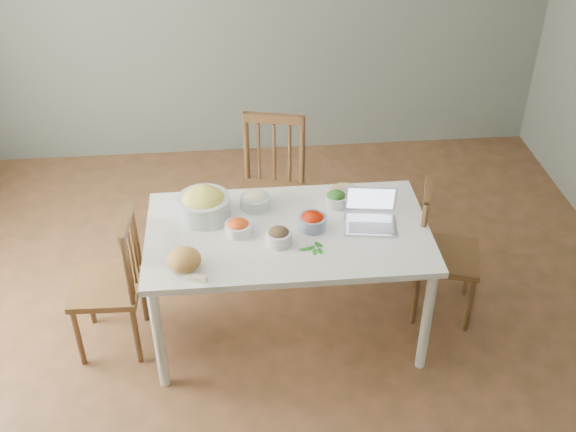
{
  "coord_description": "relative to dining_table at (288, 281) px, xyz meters",
  "views": [
    {
      "loc": [
        -0.21,
        -3.07,
        3.18
      ],
      "look_at": [
        0.09,
        0.17,
        0.87
      ],
      "focal_mm": 43.44,
      "sensor_mm": 36.0,
      "label": 1
    }
  ],
  "objects": [
    {
      "name": "floor",
      "position": [
        -0.09,
        -0.17,
        -0.39
      ],
      "size": [
        5.0,
        5.0,
        0.0
      ],
      "primitive_type": "cube",
      "color": "#49351D",
      "rests_on": "ground"
    },
    {
      "name": "wall_back",
      "position": [
        -0.09,
        2.33,
        0.96
      ],
      "size": [
        5.0,
        0.0,
        2.7
      ],
      "primitive_type": "cube",
      "color": "#61675D",
      "rests_on": "ground"
    },
    {
      "name": "dining_table",
      "position": [
        0.0,
        0.0,
        0.0
      ],
      "size": [
        1.65,
        0.93,
        0.77
      ],
      "primitive_type": null,
      "color": "white",
      "rests_on": "floor"
    },
    {
      "name": "chair_far",
      "position": [
        -0.05,
        0.77,
        0.13
      ],
      "size": [
        0.54,
        0.53,
        1.03
      ],
      "primitive_type": null,
      "rotation": [
        0.0,
        0.0,
        -0.23
      ],
      "color": "#43270F",
      "rests_on": "floor"
    },
    {
      "name": "chair_left",
      "position": [
        -1.09,
        -0.03,
        0.09
      ],
      "size": [
        0.41,
        0.43,
        0.95
      ],
      "primitive_type": null,
      "rotation": [
        0.0,
        0.0,
        -1.6
      ],
      "color": "#43270F",
      "rests_on": "floor"
    },
    {
      "name": "chair_right",
      "position": [
        1.02,
        0.08,
        0.08
      ],
      "size": [
        0.49,
        0.51,
        0.93
      ],
      "primitive_type": null,
      "rotation": [
        0.0,
        0.0,
        1.28
      ],
      "color": "#43270F",
      "rests_on": "floor"
    },
    {
      "name": "bread_boule",
      "position": [
        -0.59,
        -0.29,
        0.45
      ],
      "size": [
        0.22,
        0.22,
        0.12
      ],
      "primitive_type": "ellipsoid",
      "rotation": [
        0.0,
        0.0,
        0.21
      ],
      "color": "#9F793E",
      "rests_on": "dining_table"
    },
    {
      "name": "butter_stick",
      "position": [
        -0.52,
        -0.4,
        0.4
      ],
      "size": [
        0.11,
        0.07,
        0.03
      ],
      "primitive_type": "cube",
      "rotation": [
        0.0,
        0.0,
        -0.37
      ],
      "color": "beige",
      "rests_on": "dining_table"
    },
    {
      "name": "bowl_squash",
      "position": [
        -0.48,
        0.18,
        0.48
      ],
      "size": [
        0.4,
        0.4,
        0.18
      ],
      "primitive_type": null,
      "rotation": [
        0.0,
        0.0,
        0.35
      ],
      "color": "yellow",
      "rests_on": "dining_table"
    },
    {
      "name": "bowl_carrot",
      "position": [
        -0.29,
        -0.0,
        0.43
      ],
      "size": [
        0.18,
        0.18,
        0.09
      ],
      "primitive_type": null,
      "rotation": [
        0.0,
        0.0,
        0.19
      ],
      "color": "#E85A21",
      "rests_on": "dining_table"
    },
    {
      "name": "bowl_onion",
      "position": [
        -0.18,
        0.26,
        0.44
      ],
      "size": [
        0.23,
        0.23,
        0.1
      ],
      "primitive_type": null,
      "rotation": [
        0.0,
        0.0,
        0.33
      ],
      "color": "#F9EDCB",
      "rests_on": "dining_table"
    },
    {
      "name": "bowl_mushroom",
      "position": [
        -0.06,
        -0.12,
        0.44
      ],
      "size": [
        0.18,
        0.18,
        0.1
      ],
      "primitive_type": null,
      "rotation": [
        0.0,
        0.0,
        -0.26
      ],
      "color": "black",
      "rests_on": "dining_table"
    },
    {
      "name": "bowl_redpep",
      "position": [
        0.14,
        0.01,
        0.44
      ],
      "size": [
        0.21,
        0.21,
        0.1
      ],
      "primitive_type": null,
      "rotation": [
        0.0,
        0.0,
        0.36
      ],
      "color": "#AE1003",
      "rests_on": "dining_table"
    },
    {
      "name": "bowl_broccoli",
      "position": [
        0.32,
        0.23,
        0.43
      ],
      "size": [
        0.15,
        0.15,
        0.09
      ],
      "primitive_type": null,
      "rotation": [
        0.0,
        0.0,
        -0.05
      ],
      "color": "#1E541B",
      "rests_on": "dining_table"
    },
    {
      "name": "flatbread",
      "position": [
        0.39,
        0.36,
        0.4
      ],
      "size": [
        0.19,
        0.19,
        0.02
      ],
      "primitive_type": "cylinder",
      "rotation": [
        0.0,
        0.0,
        0.02
      ],
      "color": "#CFB781",
      "rests_on": "dining_table"
    },
    {
      "name": "basil_bunch",
      "position": [
        0.11,
        -0.19,
        0.4
      ],
      "size": [
        0.17,
        0.17,
        0.02
      ],
      "primitive_type": null,
      "color": "#1C7F1C",
      "rests_on": "dining_table"
    },
    {
      "name": "laptop",
      "position": [
        0.49,
        -0.01,
        0.49
      ],
      "size": [
        0.33,
        0.3,
        0.21
      ],
      "primitive_type": null,
      "rotation": [
        0.0,
        0.0,
        -0.14
      ],
      "color": "silver",
      "rests_on": "dining_table"
    }
  ]
}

